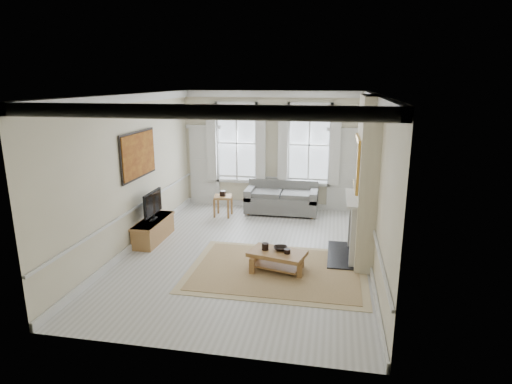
% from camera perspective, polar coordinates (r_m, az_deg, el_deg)
% --- Properties ---
extents(floor, '(7.20, 7.20, 0.00)m').
position_cam_1_polar(floor, '(9.47, -1.08, -8.13)').
color(floor, '#B7B5AD').
rests_on(floor, ground).
extents(ceiling, '(7.20, 7.20, 0.00)m').
position_cam_1_polar(ceiling, '(8.73, -1.19, 12.90)').
color(ceiling, white).
rests_on(ceiling, back_wall).
extents(back_wall, '(5.20, 0.00, 5.20)m').
position_cam_1_polar(back_wall, '(12.43, 2.22, 5.55)').
color(back_wall, beige).
rests_on(back_wall, floor).
extents(left_wall, '(0.00, 7.20, 7.20)m').
position_cam_1_polar(left_wall, '(9.80, -16.21, 2.49)').
color(left_wall, beige).
rests_on(left_wall, floor).
extents(right_wall, '(0.00, 7.20, 7.20)m').
position_cam_1_polar(right_wall, '(8.81, 15.67, 1.20)').
color(right_wall, beige).
rests_on(right_wall, floor).
extents(window_left, '(1.26, 0.20, 2.20)m').
position_cam_1_polar(window_left, '(12.55, -2.58, 6.55)').
color(window_left, '#B2BCC6').
rests_on(window_left, back_wall).
extents(window_right, '(1.26, 0.20, 2.20)m').
position_cam_1_polar(window_right, '(12.25, 7.09, 6.25)').
color(window_right, '#B2BCC6').
rests_on(window_right, back_wall).
extents(door_left, '(0.90, 0.08, 2.30)m').
position_cam_1_polar(door_left, '(12.94, -6.86, 3.34)').
color(door_left, silver).
rests_on(door_left, floor).
extents(door_right, '(0.90, 0.08, 2.30)m').
position_cam_1_polar(door_right, '(12.37, 11.62, 2.62)').
color(door_right, silver).
rests_on(door_right, floor).
extents(painting, '(0.05, 1.66, 1.06)m').
position_cam_1_polar(painting, '(9.98, -15.39, 4.81)').
color(painting, '#AC6C1D').
rests_on(painting, left_wall).
extents(chimney_breast, '(0.35, 1.70, 3.38)m').
position_cam_1_polar(chimney_breast, '(8.99, 14.46, 1.55)').
color(chimney_breast, beige).
rests_on(chimney_breast, floor).
extents(hearth, '(0.55, 1.50, 0.05)m').
position_cam_1_polar(hearth, '(9.48, 11.22, -8.24)').
color(hearth, black).
rests_on(hearth, floor).
extents(fireplace, '(0.21, 1.45, 1.33)m').
position_cam_1_polar(fireplace, '(9.24, 12.68, -4.24)').
color(fireplace, silver).
rests_on(fireplace, floor).
extents(mirror, '(0.06, 1.26, 1.06)m').
position_cam_1_polar(mirror, '(8.91, 13.22, 3.81)').
color(mirror, gold).
rests_on(mirror, chimney_breast).
extents(sofa, '(2.01, 0.98, 0.90)m').
position_cam_1_polar(sofa, '(12.19, 3.47, -1.04)').
color(sofa, '#565654').
rests_on(sofa, floor).
extents(side_table, '(0.55, 0.55, 0.58)m').
position_cam_1_polar(side_table, '(11.86, -4.43, -1.03)').
color(side_table, olive).
rests_on(side_table, floor).
extents(rug, '(3.50, 2.60, 0.02)m').
position_cam_1_polar(rug, '(8.65, 2.83, -10.37)').
color(rug, '#A08152').
rests_on(rug, floor).
extents(coffee_table, '(1.21, 0.88, 0.41)m').
position_cam_1_polar(coffee_table, '(8.52, 2.85, -8.44)').
color(coffee_table, olive).
rests_on(coffee_table, rug).
extents(ceramic_pot_a, '(0.14, 0.14, 0.14)m').
position_cam_1_polar(ceramic_pot_a, '(8.54, 1.24, -7.29)').
color(ceramic_pot_a, black).
rests_on(ceramic_pot_a, coffee_table).
extents(ceramic_pot_b, '(0.13, 0.13, 0.09)m').
position_cam_1_polar(ceramic_pot_b, '(8.40, 4.18, -7.88)').
color(ceramic_pot_b, black).
rests_on(ceramic_pot_b, coffee_table).
extents(bowl, '(0.31, 0.31, 0.07)m').
position_cam_1_polar(bowl, '(8.56, 3.29, -7.51)').
color(bowl, black).
rests_on(bowl, coffee_table).
extents(tv_stand, '(0.46, 1.44, 0.51)m').
position_cam_1_polar(tv_stand, '(10.38, -13.50, -4.95)').
color(tv_stand, olive).
rests_on(tv_stand, floor).
extents(tv, '(0.08, 0.90, 0.68)m').
position_cam_1_polar(tv, '(10.17, -13.60, -1.50)').
color(tv, black).
rests_on(tv, tv_stand).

